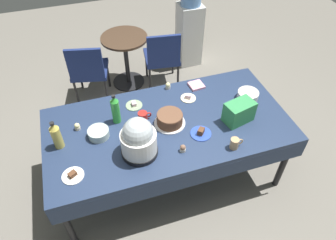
{
  "coord_description": "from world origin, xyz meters",
  "views": [
    {
      "loc": [
        -0.6,
        -1.88,
        2.76
      ],
      "look_at": [
        0.0,
        0.0,
        0.8
      ],
      "focal_mm": 33.36,
      "sensor_mm": 36.0,
      "label": 1
    }
  ],
  "objects_px": {
    "cupcake_lemon": "(168,86)",
    "water_cooler": "(190,26)",
    "glass_salad_bowl": "(99,133)",
    "cupcake_mint": "(77,127)",
    "coffee_mug_red": "(143,116)",
    "frosted_layer_cake": "(170,119)",
    "soda_bottle_lime_soda": "(115,110)",
    "dessert_plate_cream": "(188,98)",
    "soda_bottle_ginger_ale": "(56,136)",
    "potluck_table": "(168,129)",
    "maroon_chair_left": "(88,69)",
    "dessert_plate_cobalt": "(201,133)",
    "maroon_chair_right": "(162,56)",
    "round_cafe_table": "(126,52)",
    "soda_carton": "(239,112)",
    "coffee_mug_tan": "(235,143)",
    "ceramic_snack_bowl": "(248,95)",
    "dessert_plate_white": "(73,175)",
    "dessert_plate_sage": "(134,105)",
    "slow_cooker": "(138,139)",
    "cupcake_cocoa": "(183,148)"
  },
  "relations": [
    {
      "from": "dessert_plate_cream",
      "to": "soda_bottle_ginger_ale",
      "type": "distance_m",
      "value": 1.27
    },
    {
      "from": "ceramic_snack_bowl",
      "to": "glass_salad_bowl",
      "type": "bearing_deg",
      "value": -178.01
    },
    {
      "from": "dessert_plate_white",
      "to": "cupcake_mint",
      "type": "bearing_deg",
      "value": 79.56
    },
    {
      "from": "soda_carton",
      "to": "frosted_layer_cake",
      "type": "bearing_deg",
      "value": 152.78
    },
    {
      "from": "cupcake_cocoa",
      "to": "soda_bottle_lime_soda",
      "type": "distance_m",
      "value": 0.69
    },
    {
      "from": "coffee_mug_tan",
      "to": "soda_carton",
      "type": "relative_size",
      "value": 0.45
    },
    {
      "from": "coffee_mug_tan",
      "to": "potluck_table",
      "type": "bearing_deg",
      "value": 135.78
    },
    {
      "from": "dessert_plate_white",
      "to": "soda_carton",
      "type": "bearing_deg",
      "value": 6.41
    },
    {
      "from": "ceramic_snack_bowl",
      "to": "water_cooler",
      "type": "bearing_deg",
      "value": 87.12
    },
    {
      "from": "coffee_mug_red",
      "to": "soda_carton",
      "type": "distance_m",
      "value": 0.86
    },
    {
      "from": "cupcake_mint",
      "to": "maroon_chair_left",
      "type": "relative_size",
      "value": 0.08
    },
    {
      "from": "cupcake_mint",
      "to": "maroon_chair_right",
      "type": "relative_size",
      "value": 0.08
    },
    {
      "from": "glass_salad_bowl",
      "to": "cupcake_mint",
      "type": "height_order",
      "value": "glass_salad_bowl"
    },
    {
      "from": "frosted_layer_cake",
      "to": "cupcake_cocoa",
      "type": "relative_size",
      "value": 4.19
    },
    {
      "from": "coffee_mug_red",
      "to": "maroon_chair_left",
      "type": "relative_size",
      "value": 0.15
    },
    {
      "from": "soda_bottle_lime_soda",
      "to": "slow_cooker",
      "type": "bearing_deg",
      "value": -76.09
    },
    {
      "from": "frosted_layer_cake",
      "to": "round_cafe_table",
      "type": "distance_m",
      "value": 1.7
    },
    {
      "from": "cupcake_lemon",
      "to": "coffee_mug_red",
      "type": "relative_size",
      "value": 0.54
    },
    {
      "from": "potluck_table",
      "to": "cupcake_lemon",
      "type": "distance_m",
      "value": 0.52
    },
    {
      "from": "potluck_table",
      "to": "maroon_chair_right",
      "type": "relative_size",
      "value": 2.59
    },
    {
      "from": "dessert_plate_sage",
      "to": "coffee_mug_tan",
      "type": "relative_size",
      "value": 1.37
    },
    {
      "from": "cupcake_lemon",
      "to": "round_cafe_table",
      "type": "xyz_separation_m",
      "value": [
        -0.21,
        1.19,
        -0.28
      ]
    },
    {
      "from": "dessert_plate_cobalt",
      "to": "cupcake_lemon",
      "type": "xyz_separation_m",
      "value": [
        -0.08,
        0.69,
        0.02
      ]
    },
    {
      "from": "dessert_plate_cobalt",
      "to": "water_cooler",
      "type": "bearing_deg",
      "value": 71.64
    },
    {
      "from": "potluck_table",
      "to": "cupcake_lemon",
      "type": "xyz_separation_m",
      "value": [
        0.16,
        0.48,
        0.09
      ]
    },
    {
      "from": "cupcake_cocoa",
      "to": "coffee_mug_tan",
      "type": "bearing_deg",
      "value": -12.76
    },
    {
      "from": "soda_carton",
      "to": "maroon_chair_right",
      "type": "relative_size",
      "value": 0.31
    },
    {
      "from": "ceramic_snack_bowl",
      "to": "dessert_plate_cobalt",
      "type": "height_order",
      "value": "ceramic_snack_bowl"
    },
    {
      "from": "maroon_chair_right",
      "to": "round_cafe_table",
      "type": "height_order",
      "value": "maroon_chair_right"
    },
    {
      "from": "ceramic_snack_bowl",
      "to": "soda_carton",
      "type": "xyz_separation_m",
      "value": [
        -0.23,
        -0.24,
        0.06
      ]
    },
    {
      "from": "dessert_plate_cream",
      "to": "soda_bottle_ginger_ale",
      "type": "height_order",
      "value": "soda_bottle_ginger_ale"
    },
    {
      "from": "coffee_mug_tan",
      "to": "dessert_plate_white",
      "type": "bearing_deg",
      "value": 174.86
    },
    {
      "from": "soda_bottle_lime_soda",
      "to": "soda_bottle_ginger_ale",
      "type": "bearing_deg",
      "value": -164.24
    },
    {
      "from": "dessert_plate_white",
      "to": "round_cafe_table",
      "type": "height_order",
      "value": "dessert_plate_white"
    },
    {
      "from": "dessert_plate_cobalt",
      "to": "dessert_plate_cream",
      "type": "height_order",
      "value": "dessert_plate_cobalt"
    },
    {
      "from": "cupcake_mint",
      "to": "maroon_chair_right",
      "type": "height_order",
      "value": "maroon_chair_right"
    },
    {
      "from": "dessert_plate_cream",
      "to": "dessert_plate_sage",
      "type": "relative_size",
      "value": 0.94
    },
    {
      "from": "cupcake_mint",
      "to": "soda_bottle_lime_soda",
      "type": "height_order",
      "value": "soda_bottle_lime_soda"
    },
    {
      "from": "coffee_mug_red",
      "to": "maroon_chair_left",
      "type": "height_order",
      "value": "maroon_chair_left"
    },
    {
      "from": "glass_salad_bowl",
      "to": "round_cafe_table",
      "type": "height_order",
      "value": "glass_salad_bowl"
    },
    {
      "from": "soda_bottle_lime_soda",
      "to": "coffee_mug_tan",
      "type": "relative_size",
      "value": 2.63
    },
    {
      "from": "maroon_chair_left",
      "to": "coffee_mug_red",
      "type": "bearing_deg",
      "value": -74.49
    },
    {
      "from": "glass_salad_bowl",
      "to": "coffee_mug_red",
      "type": "bearing_deg",
      "value": 10.62
    },
    {
      "from": "cupcake_lemon",
      "to": "water_cooler",
      "type": "bearing_deg",
      "value": 61.3
    },
    {
      "from": "frosted_layer_cake",
      "to": "soda_bottle_lime_soda",
      "type": "xyz_separation_m",
      "value": [
        -0.44,
        0.17,
        0.09
      ]
    },
    {
      "from": "dessert_plate_cream",
      "to": "cupcake_lemon",
      "type": "relative_size",
      "value": 2.22
    },
    {
      "from": "dessert_plate_cobalt",
      "to": "round_cafe_table",
      "type": "relative_size",
      "value": 0.26
    },
    {
      "from": "dessert_plate_white",
      "to": "soda_bottle_ginger_ale",
      "type": "relative_size",
      "value": 0.62
    },
    {
      "from": "potluck_table",
      "to": "cupcake_lemon",
      "type": "bearing_deg",
      "value": 72.22
    },
    {
      "from": "frosted_layer_cake",
      "to": "maroon_chair_left",
      "type": "bearing_deg",
      "value": 111.98
    }
  ]
}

